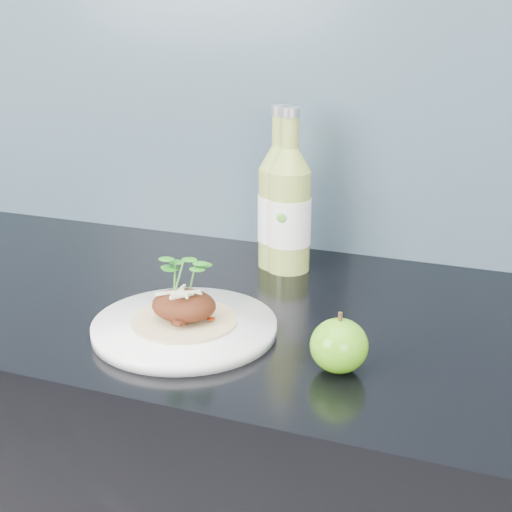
% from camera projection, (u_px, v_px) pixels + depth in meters
% --- Properties ---
extents(subway_backsplash, '(4.00, 0.02, 0.70)m').
position_uv_depth(subway_backsplash, '(344.00, 49.00, 1.17)').
color(subway_backsplash, '#6B8FA8').
rests_on(subway_backsplash, kitchen_counter).
extents(dinner_plate, '(0.25, 0.25, 0.02)m').
position_uv_depth(dinner_plate, '(185.00, 327.00, 0.96)').
color(dinner_plate, white).
rests_on(dinner_plate, kitchen_counter).
extents(pork_taco, '(0.14, 0.14, 0.10)m').
position_uv_depth(pork_taco, '(184.00, 302.00, 0.95)').
color(pork_taco, tan).
rests_on(pork_taco, dinner_plate).
extents(green_apple, '(0.09, 0.09, 0.08)m').
position_uv_depth(green_apple, '(339.00, 346.00, 0.85)').
color(green_apple, '#47900F').
rests_on(green_apple, kitchen_counter).
extents(cider_bottle_left, '(0.09, 0.09, 0.27)m').
position_uv_depth(cider_bottle_left, '(280.00, 207.00, 1.18)').
color(cider_bottle_left, '#8DA645').
rests_on(cider_bottle_left, kitchen_counter).
extents(cider_bottle_right, '(0.09, 0.09, 0.27)m').
position_uv_depth(cider_bottle_right, '(289.00, 210.00, 1.16)').
color(cider_bottle_right, '#96AC48').
rests_on(cider_bottle_right, kitchen_counter).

